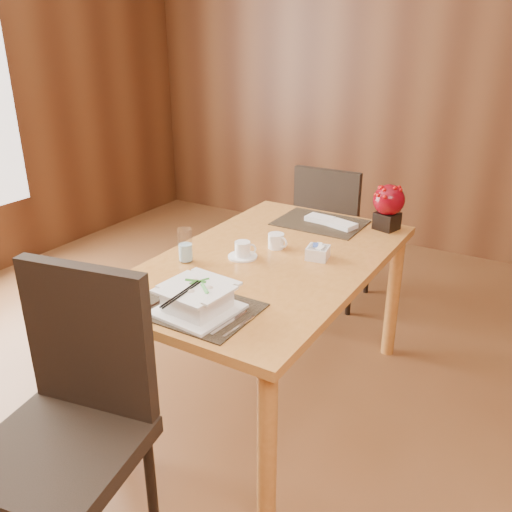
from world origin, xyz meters
The scene contains 15 objects.
ground centered at (0.00, 0.00, 0.00)m, with size 6.00×6.00×0.00m, color brown.
back_wall centered at (0.00, 3.00, 1.40)m, with size 5.00×0.02×2.80m, color #583119.
dining_table centered at (0.00, 0.60, 0.65)m, with size 0.90×1.50×0.75m.
placemat_near centered at (0.00, 0.05, 0.75)m, with size 0.45×0.33×0.01m, color black.
placemat_far centered at (0.00, 1.15, 0.75)m, with size 0.45×0.33×0.01m, color black.
soup_setting centered at (0.03, 0.03, 0.80)m, with size 0.29×0.29×0.11m.
coffee_cup centered at (-0.11, 0.55, 0.78)m, with size 0.13×0.13×0.08m.
water_glass centered at (-0.30, 0.38, 0.83)m, with size 0.07×0.07×0.15m, color white.
creamer_jug centered at (-0.03, 0.73, 0.79)m, with size 0.10×0.10×0.07m, color white, non-canonical shape.
sugar_caddy centered at (0.19, 0.71, 0.78)m, with size 0.09×0.09×0.06m, color white.
berry_decor centered at (0.33, 1.24, 0.88)m, with size 0.16×0.16×0.23m.
napkins_far centered at (0.07, 1.15, 0.77)m, with size 0.28×0.10×0.03m, color white, non-canonical shape.
bread_plate centered at (-0.37, -0.01, 0.76)m, with size 0.15×0.15×0.01m, color white.
near_chair centered at (-0.12, -0.45, 0.58)m, with size 0.56×0.57×1.04m.
far_chair centered at (-0.15, 1.68, 0.53)m, with size 0.45×0.45×0.93m.
Camera 1 is at (1.10, -1.35, 1.71)m, focal length 38.00 mm.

